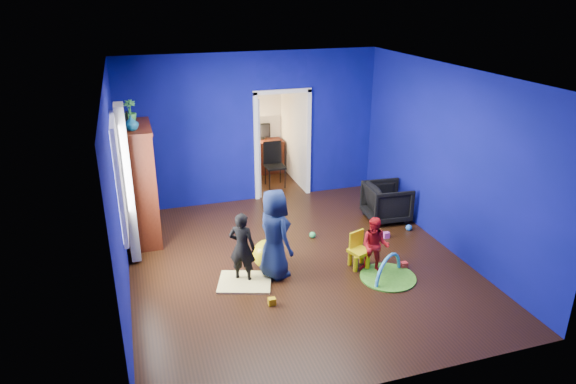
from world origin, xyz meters
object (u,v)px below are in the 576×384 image
object	(u,v)px
vase	(131,123)
tv_armoire	(138,184)
armchair	(387,202)
toddler_red	(375,246)
child_navy	(275,234)
hopper_ball	(267,254)
kid_chair	(359,252)
study_desk	(263,156)
play_mat	(388,277)
child_black	(242,247)
crt_tv	(140,181)
folding_chair	(275,166)

from	to	relation	value
vase	tv_armoire	xyz separation A→B (m)	(0.00, 0.30, -1.09)
armchair	vase	bearing A→B (deg)	90.68
toddler_red	vase	world-z (taller)	vase
child_navy	hopper_ball	bearing A→B (deg)	-6.69
toddler_red	kid_chair	xyz separation A→B (m)	(-0.15, 0.20, -0.19)
toddler_red	hopper_ball	world-z (taller)	toddler_red
toddler_red	study_desk	xyz separation A→B (m)	(-0.40, 4.86, -0.06)
child_navy	play_mat	world-z (taller)	child_navy
child_black	study_desk	xyz separation A→B (m)	(1.51, 4.49, -0.16)
tv_armoire	crt_tv	size ratio (longest dim) A/B	2.80
play_mat	study_desk	distance (m)	5.12
vase	study_desk	world-z (taller)	vase
armchair	hopper_ball	world-z (taller)	armchair
crt_tv	hopper_ball	xyz separation A→B (m)	(1.70, -1.60, -0.80)
child_black	vase	size ratio (longest dim) A/B	4.71
child_black	kid_chair	size ratio (longest dim) A/B	2.12
armchair	tv_armoire	bearing A→B (deg)	86.72
vase	child_navy	bearing A→B (deg)	-40.76
child_navy	play_mat	size ratio (longest dim) A/B	1.64
play_mat	tv_armoire	bearing A→B (deg)	144.04
play_mat	study_desk	xyz separation A→B (m)	(-0.53, 5.08, 0.36)
crt_tv	vase	bearing A→B (deg)	-97.59
armchair	study_desk	size ratio (longest dim) A/B	0.86
tv_armoire	child_navy	bearing A→B (deg)	-45.82
child_black	study_desk	world-z (taller)	child_black
tv_armoire	study_desk	world-z (taller)	tv_armoire
child_navy	study_desk	distance (m)	4.62
crt_tv	folding_chair	world-z (taller)	crt_tv
tv_armoire	toddler_red	bearing A→B (deg)	-34.44
tv_armoire	study_desk	bearing A→B (deg)	43.21
tv_armoire	crt_tv	distance (m)	0.06
child_navy	folding_chair	bearing A→B (deg)	-34.18
child_navy	toddler_red	world-z (taller)	child_navy
child_navy	toddler_red	size ratio (longest dim) A/B	1.54
child_black	tv_armoire	world-z (taller)	tv_armoire
vase	play_mat	bearing A→B (deg)	-32.46
play_mat	kid_chair	bearing A→B (deg)	123.45
child_navy	folding_chair	distance (m)	3.69
crt_tv	study_desk	size ratio (longest dim) A/B	0.80
child_black	hopper_ball	bearing A→B (deg)	-119.32
toddler_red	tv_armoire	bearing A→B (deg)	-179.36
folding_chair	armchair	bearing A→B (deg)	-56.84
child_navy	kid_chair	world-z (taller)	child_navy
vase	study_desk	size ratio (longest dim) A/B	0.26
child_black	kid_chair	distance (m)	1.79
toddler_red	hopper_ball	xyz separation A→B (m)	(-1.48, 0.61, -0.22)
armchair	kid_chair	distance (m)	1.89
toddler_red	vase	size ratio (longest dim) A/B	3.90
child_black	play_mat	world-z (taller)	child_black
folding_chair	study_desk	bearing A→B (deg)	90.00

